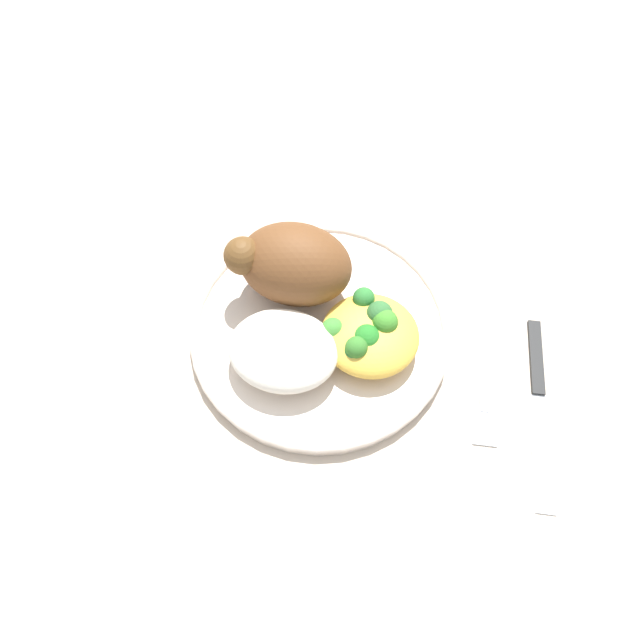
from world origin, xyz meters
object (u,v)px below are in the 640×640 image
rice_pile (283,350)px  knife (539,393)px  mac_cheese_with_broccoli (369,333)px  fork (484,383)px  roasted_chicken (292,264)px  plate (320,329)px

rice_pile → knife: size_ratio=0.54×
mac_cheese_with_broccoli → fork: mac_cheese_with_broccoli is taller
fork → knife: knife is taller
roasted_chicken → knife: (-0.25, 0.06, -0.05)m
plate → roasted_chicken: size_ratio=2.12×
roasted_chicken → knife: size_ratio=0.63×
plate → rice_pile: (0.02, 0.04, 0.03)m
roasted_chicken → mac_cheese_with_broccoli: 0.10m
mac_cheese_with_broccoli → fork: size_ratio=0.65×
rice_pile → knife: (-0.24, -0.03, -0.03)m
fork → knife: bearing=-179.6°
plate → fork: size_ratio=1.79×
plate → roasted_chicken: bearing=-46.2°
plate → mac_cheese_with_broccoli: 0.06m
fork → rice_pile: bearing=7.7°
roasted_chicken → fork: 0.21m
rice_pile → fork: 0.19m
rice_pile → plate: bearing=-118.8°
plate → rice_pile: size_ratio=2.50×
mac_cheese_with_broccoli → knife: (-0.17, 0.01, -0.03)m
mac_cheese_with_broccoli → knife: bearing=176.6°
roasted_chicken → rice_pile: size_ratio=1.18×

